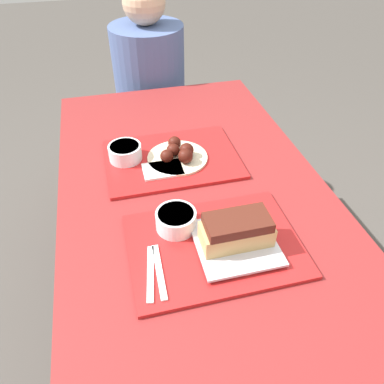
{
  "coord_description": "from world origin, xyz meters",
  "views": [
    {
      "loc": [
        -0.23,
        -0.77,
        1.51
      ],
      "look_at": [
        -0.02,
        0.05,
        0.79
      ],
      "focal_mm": 35.0,
      "sensor_mm": 36.0,
      "label": 1
    }
  ],
  "objects_px": {
    "tray_near": "(214,245)",
    "bowl_coleslaw_near": "(176,219)",
    "tray_far": "(172,159)",
    "person_seated_across": "(149,71)",
    "brisket_sandwich_plate": "(236,235)",
    "wings_plate_far": "(178,154)",
    "bowl_coleslaw_far": "(125,152)"
  },
  "relations": [
    {
      "from": "bowl_coleslaw_near",
      "to": "person_seated_across",
      "type": "bearing_deg",
      "value": 84.91
    },
    {
      "from": "brisket_sandwich_plate",
      "to": "bowl_coleslaw_far",
      "type": "xyz_separation_m",
      "value": [
        -0.24,
        0.47,
        -0.01
      ]
    },
    {
      "from": "tray_near",
      "to": "bowl_coleslaw_near",
      "type": "distance_m",
      "value": 0.13
    },
    {
      "from": "tray_far",
      "to": "brisket_sandwich_plate",
      "type": "distance_m",
      "value": 0.45
    },
    {
      "from": "tray_near",
      "to": "brisket_sandwich_plate",
      "type": "xyz_separation_m",
      "value": [
        0.05,
        -0.02,
        0.05
      ]
    },
    {
      "from": "tray_near",
      "to": "person_seated_across",
      "type": "xyz_separation_m",
      "value": [
        0.02,
        1.22,
        -0.01
      ]
    },
    {
      "from": "tray_near",
      "to": "tray_far",
      "type": "height_order",
      "value": "same"
    },
    {
      "from": "bowl_coleslaw_far",
      "to": "wings_plate_far",
      "type": "relative_size",
      "value": 0.54
    },
    {
      "from": "brisket_sandwich_plate",
      "to": "wings_plate_far",
      "type": "bearing_deg",
      "value": 98.21
    },
    {
      "from": "brisket_sandwich_plate",
      "to": "bowl_coleslaw_far",
      "type": "distance_m",
      "value": 0.52
    },
    {
      "from": "brisket_sandwich_plate",
      "to": "tray_near",
      "type": "bearing_deg",
      "value": 159.65
    },
    {
      "from": "tray_far",
      "to": "wings_plate_far",
      "type": "bearing_deg",
      "value": -33.31
    },
    {
      "from": "bowl_coleslaw_near",
      "to": "tray_near",
      "type": "bearing_deg",
      "value": -45.16
    },
    {
      "from": "person_seated_across",
      "to": "tray_far",
      "type": "bearing_deg",
      "value": -93.16
    },
    {
      "from": "tray_far",
      "to": "person_seated_across",
      "type": "relative_size",
      "value": 0.63
    },
    {
      "from": "tray_near",
      "to": "brisket_sandwich_plate",
      "type": "relative_size",
      "value": 2.18
    },
    {
      "from": "person_seated_across",
      "to": "bowl_coleslaw_far",
      "type": "bearing_deg",
      "value": -104.59
    },
    {
      "from": "wings_plate_far",
      "to": "bowl_coleslaw_far",
      "type": "bearing_deg",
      "value": 166.14
    },
    {
      "from": "tray_far",
      "to": "person_seated_across",
      "type": "distance_m",
      "value": 0.8
    },
    {
      "from": "tray_near",
      "to": "bowl_coleslaw_near",
      "type": "xyz_separation_m",
      "value": [
        -0.08,
        0.09,
        0.04
      ]
    },
    {
      "from": "tray_far",
      "to": "bowl_coleslaw_far",
      "type": "bearing_deg",
      "value": 168.82
    },
    {
      "from": "wings_plate_far",
      "to": "person_seated_across",
      "type": "bearing_deg",
      "value": 88.2
    },
    {
      "from": "tray_near",
      "to": "bowl_coleslaw_near",
      "type": "relative_size",
      "value": 4.04
    },
    {
      "from": "wings_plate_far",
      "to": "tray_near",
      "type": "bearing_deg",
      "value": -88.63
    },
    {
      "from": "bowl_coleslaw_far",
      "to": "brisket_sandwich_plate",
      "type": "bearing_deg",
      "value": -63.21
    },
    {
      "from": "tray_far",
      "to": "bowl_coleslaw_near",
      "type": "height_order",
      "value": "bowl_coleslaw_near"
    },
    {
      "from": "tray_near",
      "to": "tray_far",
      "type": "relative_size",
      "value": 1.0
    },
    {
      "from": "bowl_coleslaw_far",
      "to": "person_seated_across",
      "type": "height_order",
      "value": "person_seated_across"
    },
    {
      "from": "brisket_sandwich_plate",
      "to": "wings_plate_far",
      "type": "relative_size",
      "value": 1.0
    },
    {
      "from": "bowl_coleslaw_near",
      "to": "person_seated_across",
      "type": "xyz_separation_m",
      "value": [
        0.1,
        1.13,
        -0.04
      ]
    },
    {
      "from": "tray_far",
      "to": "wings_plate_far",
      "type": "height_order",
      "value": "wings_plate_far"
    },
    {
      "from": "tray_near",
      "to": "bowl_coleslaw_far",
      "type": "relative_size",
      "value": 4.04
    }
  ]
}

